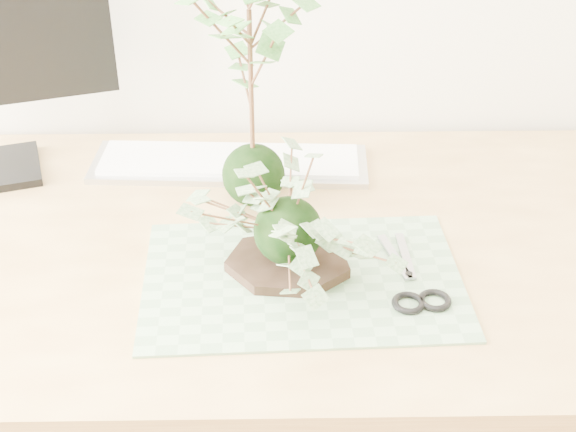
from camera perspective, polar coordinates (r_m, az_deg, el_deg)
The scene contains 7 objects.
desk at distance 1.23m, azimuth -1.28°, elevation -5.09°, with size 1.60×0.70×0.74m.
cutting_mat at distance 1.10m, azimuth 1.04°, elevation -4.48°, with size 0.43×0.29×0.00m, color #638960.
stone_dish at distance 1.12m, azimuth 0.00°, elevation -3.38°, with size 0.18×0.18×0.01m, color black.
ivy_kokedama at distance 1.06m, azimuth 0.00°, elevation 0.93°, with size 0.31×0.31×0.19m.
maple_kokedama at distance 1.15m, azimuth -2.76°, elevation 13.29°, with size 0.24×0.24×0.41m.
keyboard at distance 1.37m, azimuth -4.17°, elevation 3.82°, with size 0.47×0.16×0.02m.
scissors at distance 1.09m, azimuth 8.93°, elevation -5.29°, with size 0.09×0.18×0.01m.
Camera 1 is at (-0.01, 0.25, 1.41)m, focal length 50.00 mm.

